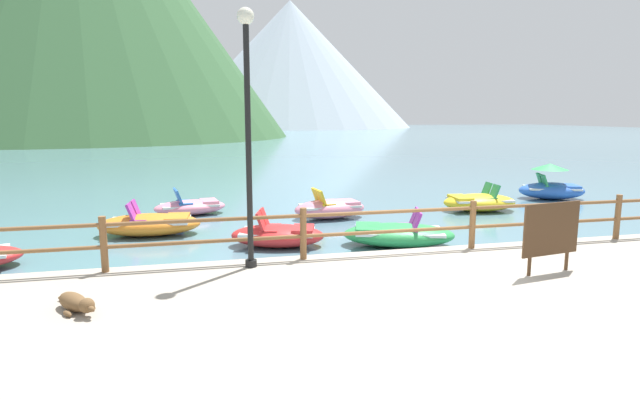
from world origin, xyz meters
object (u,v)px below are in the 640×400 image
object	(u,v)px
pedal_boat_2	(150,224)
pedal_boat_7	(278,235)
dog_resting	(76,303)
pedal_boat_0	(330,208)
pedal_boat_5	(190,207)
pedal_boat_1	(479,202)
lamp_post	(248,116)
sign_board	(551,230)
pedal_boat_3	(398,234)
pedal_boat_4	(552,187)

from	to	relation	value
pedal_boat_2	pedal_boat_7	xyz separation A→B (m)	(2.97, -1.89, -0.02)
dog_resting	pedal_boat_7	world-z (taller)	pedal_boat_7
pedal_boat_0	pedal_boat_5	size ratio (longest dim) A/B	0.99
dog_resting	pedal_boat_1	xyz separation A→B (m)	(10.31, 7.37, -0.24)
lamp_post	pedal_boat_5	bearing A→B (deg)	98.47
sign_board	pedal_boat_3	world-z (taller)	sign_board
dog_resting	pedal_boat_5	bearing A→B (deg)	80.93
dog_resting	pedal_boat_0	distance (m)	9.09
pedal_boat_7	pedal_boat_2	bearing A→B (deg)	147.63
pedal_boat_4	pedal_boat_2	bearing A→B (deg)	-169.17
pedal_boat_0	pedal_boat_5	xyz separation A→B (m)	(-4.00, 1.56, -0.06)
pedal_boat_7	pedal_boat_0	bearing A→B (deg)	55.49
lamp_post	pedal_boat_2	xyz separation A→B (m)	(-2.06, 4.73, -2.70)
pedal_boat_0	pedal_boat_1	distance (m)	4.90
lamp_post	sign_board	size ratio (longest dim) A/B	3.63
lamp_post	pedal_boat_7	xyz separation A→B (m)	(0.92, 2.84, -2.72)
pedal_boat_4	pedal_boat_3	bearing A→B (deg)	-147.37
pedal_boat_3	pedal_boat_4	xyz separation A→B (m)	(7.96, 5.09, 0.17)
pedal_boat_2	pedal_boat_7	bearing A→B (deg)	-32.37
pedal_boat_7	sign_board	bearing A→B (deg)	-48.29
dog_resting	pedal_boat_2	world-z (taller)	pedal_boat_2
sign_board	pedal_boat_0	size ratio (longest dim) A/B	0.53
sign_board	dog_resting	distance (m)	7.32
pedal_boat_0	pedal_boat_3	bearing A→B (deg)	-78.38
dog_resting	pedal_boat_1	size ratio (longest dim) A/B	0.38
pedal_boat_0	pedal_boat_7	xyz separation A→B (m)	(-2.00, -2.91, -0.03)
lamp_post	pedal_boat_3	world-z (taller)	lamp_post
dog_resting	pedal_boat_0	xyz separation A→B (m)	(5.42, 7.30, -0.22)
pedal_boat_2	pedal_boat_7	size ratio (longest dim) A/B	1.10
pedal_boat_0	sign_board	bearing A→B (deg)	-75.46
pedal_boat_0	pedal_boat_2	world-z (taller)	pedal_boat_0
sign_board	pedal_boat_1	size ratio (longest dim) A/B	0.49
lamp_post	pedal_boat_2	distance (m)	5.82
dog_resting	pedal_boat_2	distance (m)	6.30
pedal_boat_0	pedal_boat_4	world-z (taller)	pedal_boat_4
sign_board	pedal_boat_1	bearing A→B (deg)	67.66
pedal_boat_1	pedal_boat_7	size ratio (longest dim) A/B	1.03
pedal_boat_5	pedal_boat_1	bearing A→B (deg)	-9.49
sign_board	pedal_boat_5	bearing A→B (deg)	123.71
pedal_boat_2	pedal_boat_5	world-z (taller)	pedal_boat_2
dog_resting	pedal_boat_7	xyz separation A→B (m)	(3.42, 4.39, -0.25)
pedal_boat_3	pedal_boat_5	world-z (taller)	pedal_boat_3
pedal_boat_1	pedal_boat_3	distance (m)	5.50
dog_resting	sign_board	bearing A→B (deg)	0.32
pedal_boat_1	pedal_boat_4	xyz separation A→B (m)	(3.78, 1.52, 0.16)
lamp_post	sign_board	xyz separation A→B (m)	(4.80, -1.51, -1.86)
pedal_boat_2	pedal_boat_5	xyz separation A→B (m)	(0.97, 2.58, -0.04)
pedal_boat_3	pedal_boat_7	distance (m)	2.78
pedal_boat_4	pedal_boat_7	xyz separation A→B (m)	(-10.67, -4.50, -0.17)
pedal_boat_1	sign_board	bearing A→B (deg)	-112.34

